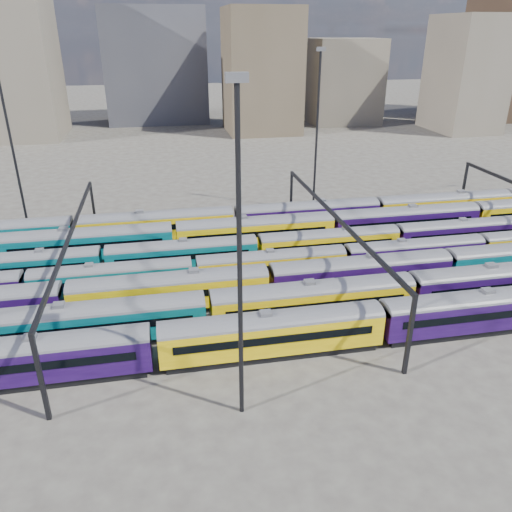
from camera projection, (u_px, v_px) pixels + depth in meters
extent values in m
plane|color=#423D38|center=(252.00, 282.00, 60.55)|extent=(500.00, 500.00, 0.00)
cube|color=black|center=(31.00, 379.00, 43.10)|extent=(19.73, 2.56, 0.73)
cube|color=#1B083B|center=(27.00, 361.00, 42.33)|extent=(20.76, 3.01, 3.01)
cylinder|color=#4C4C51|center=(24.00, 346.00, 41.71)|extent=(20.76, 3.01, 3.01)
cube|color=black|center=(22.00, 368.00, 40.81)|extent=(18.27, 0.06, 0.78)
cube|color=black|center=(30.00, 347.00, 43.54)|extent=(18.27, 0.06, 0.78)
cube|color=slate|center=(22.00, 338.00, 41.37)|extent=(1.04, 0.93, 0.36)
cube|color=black|center=(272.00, 351.00, 46.82)|extent=(19.73, 2.56, 0.73)
cube|color=#D5AC08|center=(272.00, 334.00, 46.05)|extent=(20.76, 3.01, 3.01)
cylinder|color=#4C4C51|center=(272.00, 320.00, 45.43)|extent=(20.76, 3.01, 3.01)
cube|color=black|center=(276.00, 340.00, 44.54)|extent=(18.27, 0.06, 0.78)
cube|color=black|center=(269.00, 322.00, 47.27)|extent=(18.27, 0.06, 0.78)
cube|color=slate|center=(272.00, 313.00, 45.10)|extent=(1.04, 0.93, 0.36)
cube|color=black|center=(477.00, 327.00, 50.55)|extent=(19.73, 2.56, 0.73)
cube|color=#1B083B|center=(481.00, 312.00, 49.78)|extent=(20.76, 3.01, 3.01)
cylinder|color=#4C4C51|center=(483.00, 298.00, 49.16)|extent=(20.76, 3.01, 3.01)
cube|color=black|center=(491.00, 316.00, 48.27)|extent=(18.27, 0.06, 0.78)
cube|color=black|center=(472.00, 301.00, 50.99)|extent=(18.27, 0.06, 0.78)
cube|color=slate|center=(485.00, 291.00, 48.83)|extent=(1.04, 0.93, 0.36)
cube|color=black|center=(97.00, 340.00, 48.45)|extent=(20.05, 2.60, 0.74)
cube|color=#054C54|center=(95.00, 324.00, 47.67)|extent=(21.11, 3.06, 3.06)
cylinder|color=#4C4C51|center=(92.00, 310.00, 47.03)|extent=(21.11, 3.06, 3.06)
cube|color=black|center=(92.00, 329.00, 46.13)|extent=(18.57, 0.06, 0.79)
cube|color=black|center=(96.00, 312.00, 48.90)|extent=(18.57, 0.06, 0.79)
cube|color=slate|center=(91.00, 302.00, 46.70)|extent=(1.06, 0.95, 0.37)
cube|color=black|center=(312.00, 318.00, 52.24)|extent=(20.05, 2.60, 0.74)
cube|color=#D5AC08|center=(313.00, 302.00, 51.45)|extent=(21.11, 3.06, 3.06)
cylinder|color=#4C4C51|center=(313.00, 289.00, 50.82)|extent=(21.11, 3.06, 3.06)
cube|color=black|center=(317.00, 306.00, 49.91)|extent=(18.57, 0.06, 0.79)
cube|color=black|center=(309.00, 292.00, 52.69)|extent=(18.57, 0.06, 0.79)
cube|color=slate|center=(314.00, 282.00, 50.48)|extent=(1.06, 0.95, 0.37)
cube|color=black|center=(497.00, 298.00, 56.02)|extent=(20.05, 2.60, 0.74)
cube|color=#1B083B|center=(501.00, 283.00, 55.24)|extent=(21.11, 3.06, 3.06)
cylinder|color=#4C4C51|center=(504.00, 271.00, 54.61)|extent=(21.11, 3.06, 3.06)
cube|color=black|center=(511.00, 287.00, 53.70)|extent=(18.57, 0.06, 0.79)
cube|color=black|center=(493.00, 274.00, 56.47)|extent=(18.57, 0.06, 0.79)
cube|color=slate|center=(505.00, 264.00, 54.27)|extent=(1.06, 0.95, 0.37)
cube|color=black|center=(172.00, 307.00, 54.21)|extent=(19.90, 2.58, 0.73)
cube|color=#D5AC08|center=(171.00, 292.00, 53.43)|extent=(20.95, 3.04, 3.04)
cylinder|color=#4C4C51|center=(170.00, 279.00, 52.80)|extent=(20.95, 3.04, 3.04)
cube|color=black|center=(171.00, 296.00, 51.90)|extent=(18.44, 0.06, 0.79)
cube|color=black|center=(170.00, 283.00, 54.65)|extent=(18.44, 0.06, 0.79)
cube|color=slate|center=(169.00, 273.00, 52.47)|extent=(1.05, 0.94, 0.37)
cube|color=black|center=(359.00, 289.00, 57.97)|extent=(19.90, 2.58, 0.73)
cube|color=#1B083B|center=(360.00, 275.00, 57.19)|extent=(20.95, 3.04, 3.04)
cylinder|color=#4C4C51|center=(361.00, 263.00, 56.56)|extent=(20.95, 3.04, 3.04)
cube|color=black|center=(366.00, 278.00, 55.66)|extent=(18.44, 0.06, 0.79)
cube|color=black|center=(356.00, 266.00, 58.41)|extent=(18.44, 0.06, 0.79)
cube|color=slate|center=(362.00, 256.00, 56.23)|extent=(1.05, 0.94, 0.37)
cube|color=black|center=(114.00, 292.00, 57.59)|extent=(17.10, 2.22, 0.63)
cube|color=#054C54|center=(113.00, 279.00, 56.92)|extent=(18.00, 2.61, 2.61)
cylinder|color=#4C4C51|center=(111.00, 269.00, 56.38)|extent=(18.00, 2.61, 2.61)
cube|color=black|center=(112.00, 282.00, 55.60)|extent=(15.84, 0.06, 0.68)
cube|color=black|center=(113.00, 272.00, 57.97)|extent=(15.84, 0.06, 0.68)
cube|color=slate|center=(111.00, 263.00, 56.09)|extent=(0.90, 0.81, 0.32)
cube|color=black|center=(271.00, 278.00, 60.83)|extent=(17.10, 2.22, 0.63)
cube|color=#D5AC08|center=(271.00, 266.00, 60.16)|extent=(18.00, 2.61, 2.61)
cylinder|color=#4C4C51|center=(272.00, 256.00, 59.62)|extent=(18.00, 2.61, 2.61)
cube|color=black|center=(274.00, 268.00, 58.85)|extent=(15.84, 0.06, 0.68)
cube|color=black|center=(269.00, 259.00, 61.21)|extent=(15.84, 0.06, 0.68)
cube|color=slate|center=(272.00, 251.00, 59.33)|extent=(0.90, 0.81, 0.32)
cube|color=black|center=(412.00, 265.00, 64.07)|extent=(17.10, 2.22, 0.63)
cube|color=#1B083B|center=(414.00, 254.00, 63.40)|extent=(18.00, 2.61, 2.61)
cylinder|color=#4C4C51|center=(415.00, 244.00, 62.86)|extent=(18.00, 2.61, 2.61)
cube|color=black|center=(419.00, 256.00, 62.09)|extent=(15.84, 0.06, 0.68)
cube|color=black|center=(409.00, 247.00, 64.46)|extent=(15.84, 0.06, 0.68)
cube|color=slate|center=(416.00, 239.00, 62.58)|extent=(0.90, 0.81, 0.32)
cube|color=black|center=(23.00, 280.00, 60.12)|extent=(17.75, 2.30, 0.65)
cube|color=#054C54|center=(20.00, 268.00, 59.43)|extent=(18.69, 2.71, 2.71)
cylinder|color=#4C4C51|center=(18.00, 258.00, 58.87)|extent=(18.69, 2.71, 2.71)
cube|color=black|center=(17.00, 270.00, 58.07)|extent=(16.45, 0.06, 0.70)
cube|color=black|center=(22.00, 261.00, 60.52)|extent=(16.45, 0.06, 0.70)
cube|color=slate|center=(16.00, 252.00, 58.57)|extent=(0.93, 0.84, 0.33)
cube|color=black|center=(183.00, 267.00, 63.49)|extent=(17.75, 2.30, 0.65)
cube|color=#054C54|center=(183.00, 255.00, 62.79)|extent=(18.69, 2.71, 2.71)
cylinder|color=#4C4C51|center=(182.00, 245.00, 62.23)|extent=(18.69, 2.71, 2.71)
cube|color=black|center=(183.00, 257.00, 61.43)|extent=(16.45, 0.06, 0.70)
cube|color=black|center=(182.00, 249.00, 63.89)|extent=(16.45, 0.06, 0.70)
cube|color=slate|center=(182.00, 240.00, 61.93)|extent=(0.93, 0.84, 0.33)
cube|color=black|center=(328.00, 255.00, 66.85)|extent=(17.75, 2.30, 0.65)
cube|color=#D5AC08|center=(329.00, 244.00, 66.16)|extent=(18.69, 2.71, 2.71)
cylinder|color=#4C4C51|center=(329.00, 234.00, 65.60)|extent=(18.69, 2.71, 2.71)
cube|color=black|center=(332.00, 245.00, 64.79)|extent=(16.45, 0.06, 0.70)
cube|color=black|center=(326.00, 238.00, 67.25)|extent=(16.45, 0.06, 0.70)
cube|color=slate|center=(330.00, 229.00, 65.30)|extent=(0.93, 0.84, 0.33)
cube|color=black|center=(459.00, 244.00, 70.21)|extent=(17.75, 2.30, 0.65)
cube|color=#1B083B|center=(461.00, 233.00, 69.52)|extent=(18.69, 2.71, 2.71)
cylinder|color=#4C4C51|center=(462.00, 224.00, 68.96)|extent=(18.69, 2.71, 2.71)
cube|color=black|center=(467.00, 235.00, 68.16)|extent=(16.45, 0.06, 0.70)
cube|color=black|center=(456.00, 228.00, 70.61)|extent=(16.45, 0.06, 0.70)
cube|color=slate|center=(463.00, 219.00, 68.66)|extent=(0.93, 0.84, 0.33)
cube|color=black|center=(91.00, 258.00, 65.86)|extent=(20.57, 2.67, 0.76)
cube|color=#054C54|center=(89.00, 245.00, 65.06)|extent=(21.65, 3.14, 3.14)
cylinder|color=#4C4C51|center=(87.00, 233.00, 64.41)|extent=(21.65, 3.14, 3.14)
cube|color=black|center=(87.00, 247.00, 63.48)|extent=(19.05, 0.06, 0.81)
cube|color=black|center=(89.00, 237.00, 66.32)|extent=(19.05, 0.06, 0.81)
cube|color=slate|center=(86.00, 227.00, 64.06)|extent=(1.08, 0.97, 0.38)
cube|color=black|center=(256.00, 246.00, 69.74)|extent=(20.57, 2.67, 0.76)
cube|color=#D5AC08|center=(256.00, 233.00, 68.94)|extent=(21.65, 3.14, 3.14)
cylinder|color=#4C4C51|center=(256.00, 222.00, 68.29)|extent=(21.65, 3.14, 3.14)
cube|color=black|center=(258.00, 234.00, 67.36)|extent=(19.05, 0.06, 0.81)
cube|color=black|center=(254.00, 226.00, 70.20)|extent=(19.05, 0.06, 0.81)
cube|color=slate|center=(256.00, 216.00, 67.94)|extent=(1.08, 0.97, 0.38)
cube|color=black|center=(403.00, 234.00, 73.62)|extent=(20.57, 2.67, 0.76)
cube|color=#1B083B|center=(405.00, 222.00, 72.82)|extent=(21.65, 3.14, 3.14)
cylinder|color=#4C4C51|center=(406.00, 212.00, 72.17)|extent=(21.65, 3.14, 3.14)
cube|color=black|center=(410.00, 223.00, 71.24)|extent=(19.05, 0.06, 0.81)
cube|color=black|center=(400.00, 216.00, 74.08)|extent=(19.05, 0.06, 0.81)
cube|color=slate|center=(407.00, 206.00, 71.82)|extent=(1.08, 0.97, 0.38)
cube|color=black|center=(158.00, 239.00, 71.87)|extent=(20.59, 2.67, 0.76)
cube|color=#D5AC08|center=(157.00, 227.00, 71.07)|extent=(21.68, 3.14, 3.14)
cylinder|color=#4C4C51|center=(156.00, 216.00, 70.42)|extent=(21.68, 3.14, 3.14)
cube|color=black|center=(157.00, 228.00, 69.49)|extent=(19.08, 0.06, 0.81)
cube|color=black|center=(156.00, 220.00, 72.33)|extent=(19.08, 0.06, 0.81)
cube|color=slate|center=(155.00, 211.00, 70.07)|extent=(1.08, 0.98, 0.38)
cube|color=black|center=(307.00, 228.00, 75.76)|extent=(20.59, 2.67, 0.76)
cube|color=#1B083B|center=(307.00, 216.00, 74.95)|extent=(21.68, 3.14, 3.14)
cylinder|color=#4C4C51|center=(308.00, 206.00, 74.30)|extent=(21.68, 3.14, 3.14)
cube|color=black|center=(310.00, 218.00, 73.37)|extent=(19.08, 0.06, 0.81)
cube|color=black|center=(304.00, 211.00, 76.22)|extent=(19.08, 0.06, 0.81)
cube|color=slate|center=(308.00, 201.00, 73.96)|extent=(1.08, 0.98, 0.38)
cube|color=black|center=(441.00, 219.00, 79.64)|extent=(20.59, 2.67, 0.76)
cube|color=#D5AC08|center=(443.00, 207.00, 78.84)|extent=(21.68, 3.14, 3.14)
cylinder|color=#4C4C51|center=(444.00, 198.00, 78.19)|extent=(21.68, 3.14, 3.14)
cube|color=black|center=(448.00, 208.00, 77.26)|extent=(19.08, 0.06, 0.81)
cube|color=black|center=(438.00, 202.00, 80.10)|extent=(19.08, 0.06, 0.81)
cube|color=slate|center=(445.00, 193.00, 77.84)|extent=(1.08, 0.98, 0.38)
cube|color=black|center=(41.00, 378.00, 37.53)|extent=(0.35, 0.35, 8.00)
cube|color=black|center=(94.00, 208.00, 73.29)|extent=(0.35, 0.35, 8.00)
cube|color=black|center=(70.00, 234.00, 53.84)|extent=(0.30, 40.00, 0.45)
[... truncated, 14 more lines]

